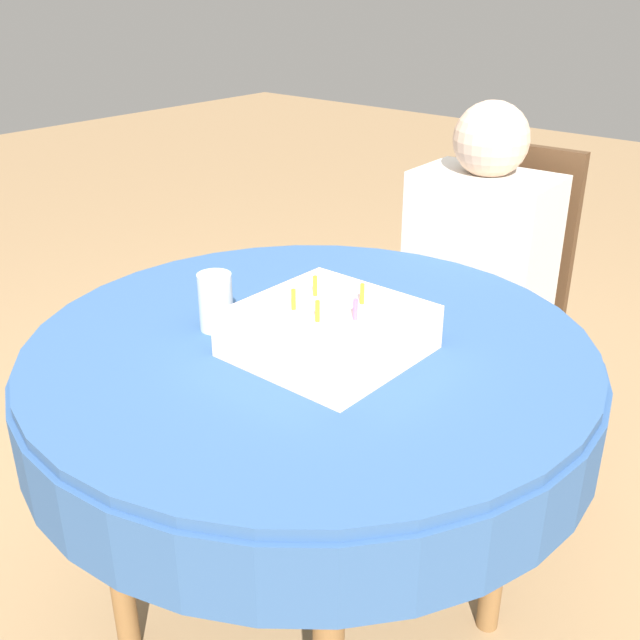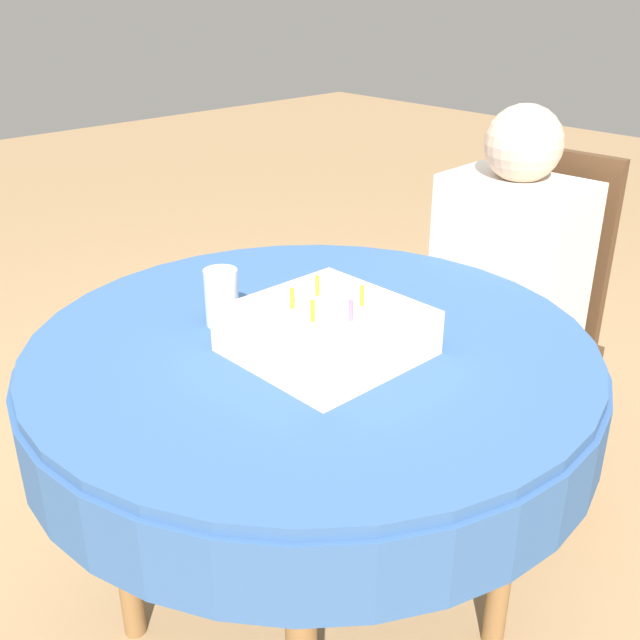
{
  "view_description": "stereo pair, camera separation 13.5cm",
  "coord_description": "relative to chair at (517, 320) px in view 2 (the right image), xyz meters",
  "views": [
    {
      "loc": [
        0.82,
        -0.94,
        1.39
      ],
      "look_at": [
        0.03,
        -0.01,
        0.81
      ],
      "focal_mm": 42.0,
      "sensor_mm": 36.0,
      "label": 1
    },
    {
      "loc": [
        0.92,
        -0.84,
        1.39
      ],
      "look_at": [
        0.03,
        -0.01,
        0.81
      ],
      "focal_mm": 42.0,
      "sensor_mm": 36.0,
      "label": 2
    }
  ],
  "objects": [
    {
      "name": "birthday_cake",
      "position": [
        0.13,
        -0.85,
        0.29
      ],
      "size": [
        0.29,
        0.29,
        0.12
      ],
      "color": "silver",
      "rests_on": "dining_table"
    },
    {
      "name": "dining_table",
      "position": [
        0.07,
        -0.83,
        0.16
      ],
      "size": [
        1.07,
        1.07,
        0.76
      ],
      "color": "#335689",
      "rests_on": "ground_plane"
    },
    {
      "name": "drinking_glass",
      "position": [
        -0.1,
        -0.91,
        0.31
      ],
      "size": [
        0.07,
        0.07,
        0.11
      ],
      "color": "silver",
      "rests_on": "dining_table"
    },
    {
      "name": "chair",
      "position": [
        0.0,
        0.0,
        0.0
      ],
      "size": [
        0.43,
        0.43,
        0.96
      ],
      "rotation": [
        0.0,
        0.0,
        0.05
      ],
      "color": "#4C331E",
      "rests_on": "ground_plane"
    },
    {
      "name": "ground_plane",
      "position": [
        0.07,
        -0.83,
        -0.51
      ],
      "size": [
        12.0,
        12.0,
        0.0
      ],
      "primitive_type": "plane",
      "color": "#A37F56"
    },
    {
      "name": "person",
      "position": [
        0.01,
        -0.1,
        0.15
      ],
      "size": [
        0.37,
        0.33,
        1.1
      ],
      "rotation": [
        0.0,
        0.0,
        0.05
      ],
      "color": "#DBB293",
      "rests_on": "ground_plane"
    }
  ]
}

